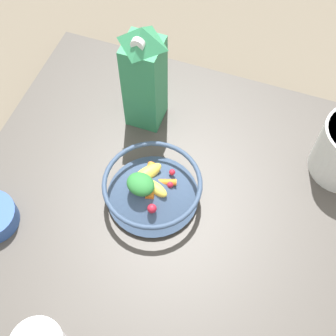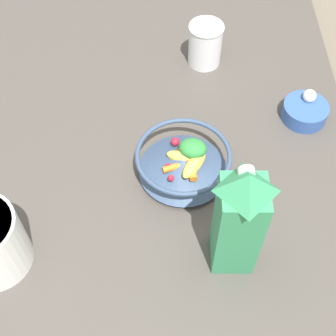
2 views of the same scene
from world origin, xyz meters
TOP-DOWN VIEW (x-y plane):
  - ground_plane at (0.00, 0.00)m, footprint 6.00×6.00m
  - countertop at (0.00, 0.00)m, footprint 1.09×1.09m
  - fruit_bowl at (-0.16, 0.16)m, footprint 0.20×0.20m
  - milk_carton at (-0.24, 0.36)m, footprint 0.08×0.08m

SIDE VIEW (x-z plane):
  - ground_plane at x=0.00m, z-range 0.00..0.00m
  - countertop at x=0.00m, z-range 0.00..0.05m
  - fruit_bowl at x=-0.16m, z-range 0.04..0.13m
  - milk_carton at x=-0.24m, z-range 0.05..0.32m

